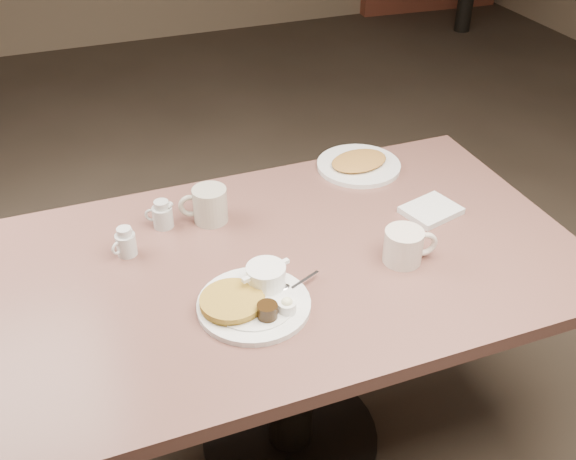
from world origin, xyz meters
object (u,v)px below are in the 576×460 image
object	(u,v)px
coffee_mug_far	(209,205)
creamer_right	(162,215)
hash_plate	(359,164)
main_plate	(254,297)
creamer_left	(126,243)
coffee_mug_near	(405,246)
diner_table	(291,306)

from	to	relation	value
coffee_mug_far	creamer_right	world-z (taller)	coffee_mug_far
creamer_right	hash_plate	size ratio (longest dim) A/B	0.25
main_plate	coffee_mug_far	xyz separation A→B (m)	(-0.00, 0.38, 0.03)
creamer_right	creamer_left	bearing A→B (deg)	-141.07
main_plate	coffee_mug_near	distance (m)	0.41
main_plate	creamer_right	bearing A→B (deg)	108.22
diner_table	coffee_mug_near	xyz separation A→B (m)	(0.26, -0.12, 0.22)
creamer_left	creamer_right	distance (m)	0.15
diner_table	main_plate	world-z (taller)	main_plate
diner_table	coffee_mug_far	bearing A→B (deg)	122.69
hash_plate	creamer_right	bearing A→B (deg)	-171.00
main_plate	coffee_mug_far	size ratio (longest dim) A/B	2.42
main_plate	coffee_mug_near	xyz separation A→B (m)	(0.41, 0.03, 0.02)
main_plate	coffee_mug_near	world-z (taller)	coffee_mug_near
coffee_mug_near	hash_plate	distance (m)	0.49
diner_table	hash_plate	distance (m)	0.54
creamer_right	main_plate	bearing A→B (deg)	-71.78
diner_table	coffee_mug_far	xyz separation A→B (m)	(-0.15, 0.24, 0.22)
hash_plate	creamer_left	bearing A→B (deg)	-165.61
diner_table	coffee_mug_near	world-z (taller)	coffee_mug_near
creamer_left	creamer_right	world-z (taller)	same
coffee_mug_near	creamer_left	size ratio (longest dim) A/B	1.86
diner_table	main_plate	size ratio (longest dim) A/B	4.27
coffee_mug_far	hash_plate	xyz separation A→B (m)	(0.52, 0.12, -0.04)
main_plate	creamer_right	size ratio (longest dim) A/B	4.39
diner_table	coffee_mug_far	size ratio (longest dim) A/B	10.36
diner_table	coffee_mug_near	bearing A→B (deg)	-24.06
creamer_left	coffee_mug_far	bearing A→B (deg)	17.32
main_plate	creamer_left	bearing A→B (deg)	128.90
creamer_left	hash_plate	size ratio (longest dim) A/B	0.25
main_plate	hash_plate	world-z (taller)	main_plate
diner_table	main_plate	distance (m)	0.28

